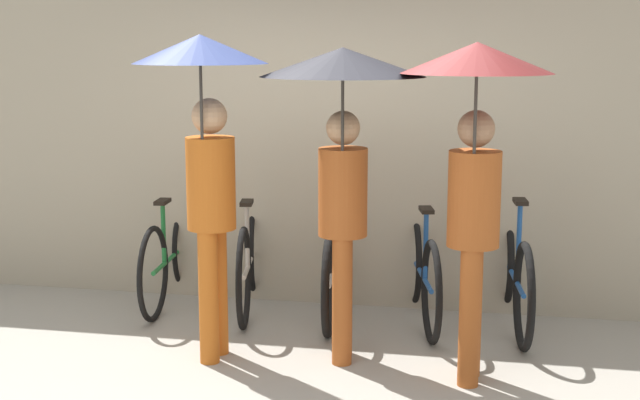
# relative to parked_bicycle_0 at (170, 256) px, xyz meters

# --- Properties ---
(ground_plane) EXTENTS (30.00, 30.00, 0.00)m
(ground_plane) POSITION_rel_parked_bicycle_0_xyz_m (1.36, -1.78, -0.38)
(ground_plane) COLOR gray
(back_wall) EXTENTS (10.72, 0.12, 2.49)m
(back_wall) POSITION_rel_parked_bicycle_0_xyz_m (1.36, 0.27, 0.86)
(back_wall) COLOR gray
(back_wall) RESTS_ON ground
(parked_bicycle_0) EXTENTS (0.44, 1.68, 0.97)m
(parked_bicycle_0) POSITION_rel_parked_bicycle_0_xyz_m (0.00, 0.00, 0.00)
(parked_bicycle_0) COLOR black
(parked_bicycle_0) RESTS_ON ground
(parked_bicycle_1) EXTENTS (0.49, 1.70, 0.97)m
(parked_bicycle_1) POSITION_rel_parked_bicycle_0_xyz_m (0.68, -0.05, 0.01)
(parked_bicycle_1) COLOR black
(parked_bicycle_1) RESTS_ON ground
(parked_bicycle_2) EXTENTS (0.44, 1.76, 1.04)m
(parked_bicycle_2) POSITION_rel_parked_bicycle_0_xyz_m (1.36, -0.06, 0.00)
(parked_bicycle_2) COLOR black
(parked_bicycle_2) RESTS_ON ground
(parked_bicycle_3) EXTENTS (0.54, 1.68, 1.03)m
(parked_bicycle_3) POSITION_rel_parked_bicycle_0_xyz_m (2.04, -0.09, 0.00)
(parked_bicycle_3) COLOR black
(parked_bicycle_3) RESTS_ON ground
(parked_bicycle_4) EXTENTS (0.44, 1.80, 1.08)m
(parked_bicycle_4) POSITION_rel_parked_bicycle_0_xyz_m (2.72, -0.06, 0.01)
(parked_bicycle_4) COLOR black
(parked_bicycle_4) RESTS_ON ground
(pedestrian_leading) EXTENTS (0.85, 0.85, 2.14)m
(pedestrian_leading) POSITION_rel_parked_bicycle_0_xyz_m (0.75, -1.24, 1.21)
(pedestrian_leading) COLOR #B25619
(pedestrian_leading) RESTS_ON ground
(pedestrian_center) EXTENTS (1.04, 1.04, 2.06)m
(pedestrian_center) POSITION_rel_parked_bicycle_0_xyz_m (1.61, -1.11, 1.25)
(pedestrian_center) COLOR #9E4C1E
(pedestrian_center) RESTS_ON ground
(pedestrian_trailing) EXTENTS (0.88, 0.88, 2.09)m
(pedestrian_trailing) POSITION_rel_parked_bicycle_0_xyz_m (2.44, -1.32, 1.20)
(pedestrian_trailing) COLOR #9E4C1E
(pedestrian_trailing) RESTS_ON ground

